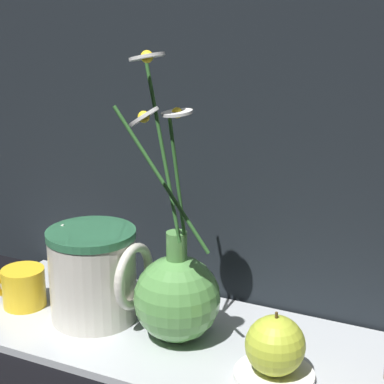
{
  "coord_description": "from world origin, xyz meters",
  "views": [
    {
      "loc": [
        0.36,
        -0.77,
        0.5
      ],
      "look_at": [
        -0.01,
        0.0,
        0.24
      ],
      "focal_mm": 60.0,
      "sensor_mm": 36.0,
      "label": 1
    }
  ],
  "objects_px": {
    "vase_with_flowers": "(177,294)",
    "ceramic_pitcher": "(94,271)",
    "yellow_mug": "(23,287)",
    "orange_fruit": "(275,345)"
  },
  "relations": [
    {
      "from": "vase_with_flowers",
      "to": "ceramic_pitcher",
      "type": "relative_size",
      "value": 2.6
    },
    {
      "from": "ceramic_pitcher",
      "to": "vase_with_flowers",
      "type": "bearing_deg",
      "value": -0.4
    },
    {
      "from": "vase_with_flowers",
      "to": "yellow_mug",
      "type": "relative_size",
      "value": 5.3
    },
    {
      "from": "vase_with_flowers",
      "to": "ceramic_pitcher",
      "type": "distance_m",
      "value": 0.14
    },
    {
      "from": "yellow_mug",
      "to": "ceramic_pitcher",
      "type": "bearing_deg",
      "value": 6.61
    },
    {
      "from": "ceramic_pitcher",
      "to": "orange_fruit",
      "type": "xyz_separation_m",
      "value": [
        0.31,
        -0.04,
        -0.03
      ]
    },
    {
      "from": "orange_fruit",
      "to": "yellow_mug",
      "type": "bearing_deg",
      "value": 176.66
    },
    {
      "from": "vase_with_flowers",
      "to": "ceramic_pitcher",
      "type": "bearing_deg",
      "value": 179.6
    },
    {
      "from": "orange_fruit",
      "to": "ceramic_pitcher",
      "type": "bearing_deg",
      "value": 172.44
    },
    {
      "from": "vase_with_flowers",
      "to": "ceramic_pitcher",
      "type": "height_order",
      "value": "vase_with_flowers"
    }
  ]
}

